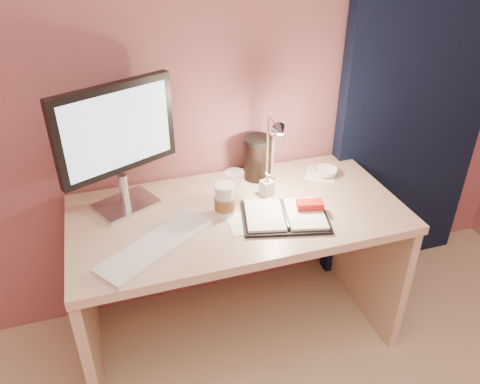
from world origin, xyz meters
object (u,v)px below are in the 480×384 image
object	(u,v)px
keyboard	(157,246)
lotion_bottle	(267,185)
bowl	(325,172)
clear_cup	(234,187)
planner	(287,215)
desk_lamp	(275,148)
dark_jar	(258,160)
desk	(233,242)
product_box	(259,155)
monitor	(116,137)
coffee_cup	(225,201)

from	to	relation	value
keyboard	lotion_bottle	world-z (taller)	lotion_bottle
bowl	clear_cup	bearing A→B (deg)	-169.50
planner	lotion_bottle	world-z (taller)	lotion_bottle
lotion_bottle	desk_lamp	distance (m)	0.17
clear_cup	bowl	size ratio (longest dim) A/B	1.26
dark_jar	desk_lamp	distance (m)	0.20
planner	desk_lamp	size ratio (longest dim) A/B	1.14
desk	keyboard	xyz separation A→B (m)	(-0.37, -0.23, 0.24)
desk	clear_cup	distance (m)	0.30
desk	desk_lamp	bearing A→B (deg)	6.25
keyboard	dark_jar	bearing A→B (deg)	1.29
desk_lamp	desk	bearing A→B (deg)	-172.64
desk	product_box	distance (m)	0.44
clear_cup	desk_lamp	bearing A→B (deg)	7.59
lotion_bottle	desk_lamp	xyz separation A→B (m)	(0.04, 0.02, 0.16)
keyboard	clear_cup	xyz separation A→B (m)	(0.38, 0.22, 0.06)
desk_lamp	monitor	bearing A→B (deg)	174.25
lotion_bottle	dark_jar	distance (m)	0.17
monitor	clear_cup	xyz separation A→B (m)	(0.45, -0.10, -0.25)
planner	clear_cup	world-z (taller)	clear_cup
coffee_cup	product_box	bearing A→B (deg)	50.23
planner	bowl	distance (m)	0.41
desk	planner	size ratio (longest dim) A/B	3.50
clear_cup	bowl	world-z (taller)	clear_cup
bowl	product_box	size ratio (longest dim) A/B	0.71
desk	keyboard	size ratio (longest dim) A/B	2.87
keyboard	lotion_bottle	distance (m)	0.58
product_box	monitor	bearing A→B (deg)	173.85
keyboard	planner	distance (m)	0.55
planner	coffee_cup	world-z (taller)	coffee_cup
monitor	bowl	bearing A→B (deg)	-25.88
keyboard	planner	bearing A→B (deg)	-30.88
coffee_cup	bowl	bearing A→B (deg)	17.30
bowl	lotion_bottle	xyz separation A→B (m)	(-0.33, -0.08, 0.04)
desk	coffee_cup	size ratio (longest dim) A/B	10.06
dark_jar	clear_cup	bearing A→B (deg)	-133.94
monitor	dark_jar	xyz separation A→B (m)	(0.62, 0.07, -0.23)
clear_cup	lotion_bottle	xyz separation A→B (m)	(0.15, 0.01, -0.02)
coffee_cup	desk_lamp	xyz separation A→B (m)	(0.26, 0.11, 0.15)
desk	coffee_cup	world-z (taller)	coffee_cup
bowl	product_box	distance (m)	0.32
monitor	coffee_cup	world-z (taller)	monitor
desk	coffee_cup	distance (m)	0.31
planner	dark_jar	world-z (taller)	dark_jar
monitor	dark_jar	world-z (taller)	monitor
lotion_bottle	keyboard	bearing A→B (deg)	-156.74
desk	monitor	world-z (taller)	monitor
coffee_cup	desk	bearing A→B (deg)	55.02
monitor	planner	world-z (taller)	monitor
keyboard	desk	bearing A→B (deg)	-3.30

